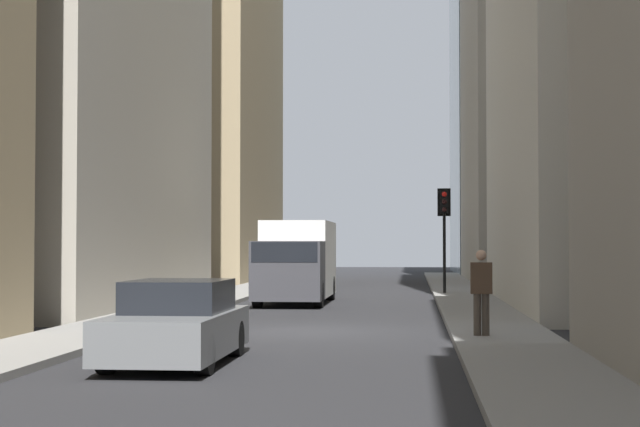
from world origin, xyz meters
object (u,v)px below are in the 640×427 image
delivery_truck (296,261)px  pedestrian (481,289)px  traffic_light_midblock (444,216)px  hatchback_grey (177,325)px

delivery_truck → pedestrian: 14.22m
delivery_truck → traffic_light_midblock: bearing=-44.4°
hatchback_grey → pedestrian: (4.27, -5.41, 0.45)m
traffic_light_midblock → delivery_truck: bearing=135.6°
delivery_truck → pedestrian: (-13.15, -5.41, -0.35)m
traffic_light_midblock → pedestrian: traffic_light_midblock is taller
hatchback_grey → delivery_truck: bearing=0.0°
hatchback_grey → traffic_light_midblock: (22.77, -5.24, 2.50)m
pedestrian → traffic_light_midblock: bearing=0.5°
delivery_truck → hatchback_grey: 17.44m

